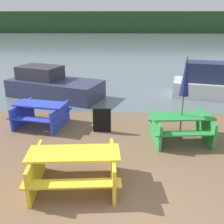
# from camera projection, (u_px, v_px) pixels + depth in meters

# --- Properties ---
(water) EXTENTS (60.00, 50.00, 0.00)m
(water) POSITION_uv_depth(u_px,v_px,m) (120.00, 43.00, 33.12)
(water) COLOR slate
(water) RESTS_ON ground_plane
(far_treeline) EXTENTS (80.00, 1.60, 4.00)m
(far_treeline) POSITION_uv_depth(u_px,v_px,m) (120.00, 22.00, 51.15)
(far_treeline) COLOR #284723
(far_treeline) RESTS_ON water
(picnic_table_yellow) EXTENTS (1.97, 1.50, 0.80)m
(picnic_table_yellow) POSITION_uv_depth(u_px,v_px,m) (74.00, 166.00, 5.42)
(picnic_table_yellow) COLOR yellow
(picnic_table_yellow) RESTS_ON ground_plane
(picnic_table_green) EXTENTS (1.82, 1.50, 0.77)m
(picnic_table_green) POSITION_uv_depth(u_px,v_px,m) (181.00, 125.00, 7.45)
(picnic_table_green) COLOR green
(picnic_table_green) RESTS_ON ground_plane
(picnic_table_blue) EXTENTS (1.84, 1.66, 0.76)m
(picnic_table_blue) POSITION_uv_depth(u_px,v_px,m) (41.00, 112.00, 8.45)
(picnic_table_blue) COLOR blue
(picnic_table_blue) RESTS_ON ground_plane
(umbrella_navy) EXTENTS (0.27, 0.27, 2.41)m
(umbrella_navy) POSITION_uv_depth(u_px,v_px,m) (185.00, 77.00, 6.96)
(umbrella_navy) COLOR brown
(umbrella_navy) RESTS_ON ground_plane
(boat) EXTENTS (4.42, 3.11, 1.31)m
(boat) POSITION_uv_depth(u_px,v_px,m) (52.00, 86.00, 11.45)
(boat) COLOR #333856
(boat) RESTS_ON water
(boat_second) EXTENTS (4.41, 2.49, 1.51)m
(boat_second) POSITION_uv_depth(u_px,v_px,m) (218.00, 85.00, 11.40)
(boat_second) COLOR silver
(boat_second) RESTS_ON water
(signboard) EXTENTS (0.55, 0.08, 0.75)m
(signboard) POSITION_uv_depth(u_px,v_px,m) (102.00, 120.00, 8.02)
(signboard) COLOR black
(signboard) RESTS_ON ground_plane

